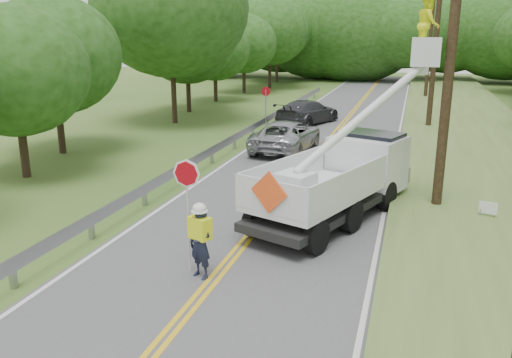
# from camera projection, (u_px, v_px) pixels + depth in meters

# --- Properties ---
(ground) EXTENTS (140.00, 140.00, 0.00)m
(ground) POSITION_uv_depth(u_px,v_px,m) (162.00, 343.00, 9.55)
(ground) COLOR #335821
(ground) RESTS_ON ground
(road) EXTENTS (7.20, 96.00, 0.03)m
(road) POSITION_uv_depth(u_px,v_px,m) (309.00, 164.00, 22.46)
(road) COLOR #515153
(road) RESTS_ON ground
(guardrail) EXTENTS (0.18, 48.00, 0.77)m
(guardrail) POSITION_uv_depth(u_px,v_px,m) (228.00, 142.00, 24.26)
(guardrail) COLOR gray
(guardrail) RESTS_ON ground
(utility_poles) EXTENTS (1.60, 43.30, 10.00)m
(utility_poles) POSITION_uv_depth(u_px,v_px,m) (441.00, 37.00, 22.43)
(utility_poles) COLOR black
(utility_poles) RESTS_ON ground
(tall_grass_verge) EXTENTS (7.00, 96.00, 0.30)m
(tall_grass_verge) POSITION_uv_depth(u_px,v_px,m) (488.00, 173.00, 20.46)
(tall_grass_verge) COLOR #516730
(tall_grass_verge) RESTS_ON ground
(treeline_left) EXTENTS (9.32, 55.16, 10.98)m
(treeline_left) POSITION_uv_depth(u_px,v_px,m) (209.00, 32.00, 38.05)
(treeline_left) COLOR #332319
(treeline_left) RESTS_ON ground
(treeline_horizon) EXTENTS (58.08, 14.51, 12.22)m
(treeline_horizon) POSITION_uv_depth(u_px,v_px,m) (395.00, 32.00, 59.37)
(treeline_horizon) COLOR #1C400E
(treeline_horizon) RESTS_ON ground
(flagger) EXTENTS (1.08, 0.62, 2.72)m
(flagger) POSITION_uv_depth(u_px,v_px,m) (200.00, 238.00, 11.84)
(flagger) COLOR #191E33
(flagger) RESTS_ON road
(bucket_truck) EXTENTS (4.92, 6.91, 6.50)m
(bucket_truck) POSITION_uv_depth(u_px,v_px,m) (353.00, 166.00, 16.12)
(bucket_truck) COLOR black
(bucket_truck) RESTS_ON road
(suv_silver) EXTENTS (2.69, 5.32, 1.44)m
(suv_silver) POSITION_uv_depth(u_px,v_px,m) (286.00, 135.00, 24.84)
(suv_silver) COLOR #A3A5AA
(suv_silver) RESTS_ON road
(suv_darkgrey) EXTENTS (3.69, 5.42, 1.46)m
(suv_darkgrey) POSITION_uv_depth(u_px,v_px,m) (308.00, 112.00, 32.16)
(suv_darkgrey) COLOR #38393F
(suv_darkgrey) RESTS_ON road
(stop_sign_permanent) EXTENTS (0.53, 0.15, 2.54)m
(stop_sign_permanent) POSITION_uv_depth(u_px,v_px,m) (266.00, 102.00, 29.48)
(stop_sign_permanent) COLOR gray
(stop_sign_permanent) RESTS_ON ground
(yard_sign) EXTENTS (0.49, 0.17, 0.73)m
(yard_sign) POSITION_uv_depth(u_px,v_px,m) (488.00, 209.00, 15.21)
(yard_sign) COLOR white
(yard_sign) RESTS_ON ground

